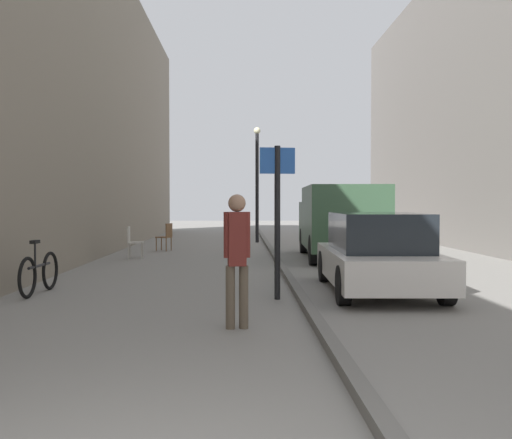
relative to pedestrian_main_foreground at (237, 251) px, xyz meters
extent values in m
plane|color=gray|center=(-0.52, 7.09, -1.01)|extent=(80.00, 80.00, 0.00)
cube|color=gray|center=(-5.50, 7.09, 3.97)|extent=(2.77, 40.00, 9.96)
cube|color=#615F5B|center=(1.06, 7.09, -0.95)|extent=(0.16, 40.00, 0.12)
cylinder|color=brown|center=(0.09, 0.01, -0.60)|extent=(0.12, 0.12, 0.82)
cylinder|color=brown|center=(-0.09, -0.01, -0.60)|extent=(0.12, 0.12, 0.82)
cube|color=maroon|center=(0.00, 0.00, 0.16)|extent=(0.25, 0.22, 0.70)
cylinder|color=maroon|center=(0.12, 0.02, 0.21)|extent=(0.10, 0.10, 0.59)
cylinder|color=maroon|center=(-0.12, -0.02, 0.21)|extent=(0.10, 0.10, 0.59)
sphere|color=#9E755B|center=(0.00, 0.00, 0.63)|extent=(0.23, 0.23, 0.23)
cube|color=#335138|center=(2.94, 9.06, 0.22)|extent=(2.23, 4.01, 1.77)
cube|color=#335138|center=(3.04, 11.78, -0.01)|extent=(2.14, 1.61, 1.33)
cube|color=black|center=(3.07, 12.32, 0.29)|extent=(1.75, 0.11, 0.58)
cylinder|color=black|center=(2.10, 11.66, -0.61)|extent=(0.25, 0.81, 0.80)
cylinder|color=black|center=(3.98, 11.59, -0.61)|extent=(0.25, 0.81, 0.80)
cylinder|color=black|center=(1.95, 7.83, -0.61)|extent=(0.25, 0.81, 0.80)
cylinder|color=black|center=(3.83, 7.76, -0.61)|extent=(0.25, 0.81, 0.80)
cube|color=silver|center=(2.56, 3.12, -0.51)|extent=(1.94, 4.26, 0.55)
cube|color=black|center=(2.56, 3.12, 0.10)|extent=(1.59, 2.57, 0.68)
cylinder|color=black|center=(1.78, 4.57, -0.69)|extent=(0.22, 0.65, 0.64)
cylinder|color=black|center=(3.42, 4.52, -0.69)|extent=(0.22, 0.65, 0.64)
cylinder|color=black|center=(1.69, 1.72, -0.69)|extent=(0.22, 0.65, 0.64)
cylinder|color=black|center=(3.33, 1.66, -0.69)|extent=(0.22, 0.65, 0.64)
cylinder|color=black|center=(0.67, 2.33, 0.29)|extent=(0.10, 0.10, 2.60)
cube|color=#2659B2|center=(0.67, 2.33, 1.34)|extent=(0.60, 0.09, 0.44)
cylinder|color=black|center=(0.72, 16.86, 1.24)|extent=(0.14, 0.14, 4.50)
sphere|color=beige|center=(0.72, 16.86, 3.61)|extent=(0.28, 0.28, 0.28)
torus|color=black|center=(-3.55, 3.56, -0.65)|extent=(0.10, 0.72, 0.72)
torus|color=black|center=(-3.60, 2.52, -0.65)|extent=(0.10, 0.72, 0.72)
cylinder|color=black|center=(-3.57, 3.04, -0.50)|extent=(0.10, 0.95, 0.05)
cylinder|color=black|center=(-3.58, 2.85, -0.28)|extent=(0.04, 0.04, 0.40)
cube|color=black|center=(-3.58, 2.85, -0.06)|extent=(0.11, 0.24, 0.06)
cylinder|color=#B7B2A8|center=(-2.88, 10.05, -0.78)|extent=(0.04, 0.04, 0.45)
cylinder|color=#B7B2A8|center=(-2.86, 9.68, -0.78)|extent=(0.04, 0.04, 0.45)
cylinder|color=#B7B2A8|center=(-3.26, 10.03, -0.78)|extent=(0.04, 0.04, 0.45)
cylinder|color=#B7B2A8|center=(-3.23, 9.66, -0.78)|extent=(0.04, 0.04, 0.45)
cube|color=#B7B2A8|center=(-3.06, 9.86, -0.54)|extent=(0.47, 0.47, 0.04)
cube|color=#B7B2A8|center=(-3.26, 9.84, -0.29)|extent=(0.07, 0.44, 0.45)
cylinder|color=brown|center=(-2.83, 12.52, -0.78)|extent=(0.04, 0.04, 0.45)
cylinder|color=brown|center=(-2.70, 12.87, -0.78)|extent=(0.04, 0.04, 0.45)
cylinder|color=brown|center=(-2.48, 12.39, -0.78)|extent=(0.04, 0.04, 0.45)
cylinder|color=brown|center=(-2.35, 12.75, -0.78)|extent=(0.04, 0.04, 0.45)
cube|color=brown|center=(-2.59, 12.63, -0.54)|extent=(0.56, 0.56, 0.04)
cube|color=brown|center=(-2.40, 12.56, -0.29)|extent=(0.19, 0.43, 0.45)
camera|label=1|loc=(0.05, -7.69, 0.63)|focal=41.68mm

